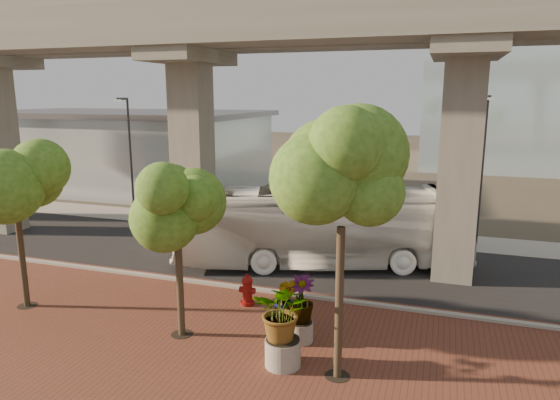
% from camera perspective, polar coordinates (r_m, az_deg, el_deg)
% --- Properties ---
extents(ground, '(160.00, 160.00, 0.00)m').
position_cam_1_polar(ground, '(21.34, 2.44, -8.92)').
color(ground, '#3C372B').
rests_on(ground, ground).
extents(brick_plaza, '(70.00, 13.00, 0.06)m').
position_cam_1_polar(brick_plaza, '(14.55, -6.77, -19.45)').
color(brick_plaza, brown).
rests_on(brick_plaza, ground).
extents(asphalt_road, '(90.00, 8.00, 0.04)m').
position_cam_1_polar(asphalt_road, '(23.15, 3.81, -7.19)').
color(asphalt_road, black).
rests_on(asphalt_road, ground).
extents(curb_strip, '(70.00, 0.25, 0.16)m').
position_cam_1_polar(curb_strip, '(19.53, 0.80, -10.69)').
color(curb_strip, '#99968E').
rests_on(curb_strip, ground).
extents(far_sidewalk, '(90.00, 3.00, 0.06)m').
position_cam_1_polar(far_sidewalk, '(28.27, 6.62, -3.67)').
color(far_sidewalk, '#99968E').
rests_on(far_sidewalk, ground).
extents(transit_viaduct, '(72.00, 5.60, 12.40)m').
position_cam_1_polar(transit_viaduct, '(21.88, 4.07, 11.10)').
color(transit_viaduct, gray).
rests_on(transit_viaduct, ground).
extents(station_pavilion, '(23.00, 13.00, 6.30)m').
position_cam_1_polar(station_pavilion, '(43.63, -17.51, 5.62)').
color(station_pavilion, silver).
rests_on(station_pavilion, ground).
extents(transit_bus, '(13.30, 6.91, 3.62)m').
position_cam_1_polar(transit_bus, '(22.46, 4.67, -3.03)').
color(transit_bus, white).
rests_on(transit_bus, ground).
extents(fire_hydrant, '(0.58, 0.52, 1.16)m').
position_cam_1_polar(fire_hydrant, '(18.52, -3.75, -10.21)').
color(fire_hydrant, maroon).
rests_on(fire_hydrant, ground).
extents(planter_front, '(2.26, 2.26, 2.49)m').
position_cam_1_polar(planter_front, '(14.23, 0.33, -13.09)').
color(planter_front, '#9F9890').
rests_on(planter_front, ground).
extents(planter_right, '(1.98, 1.98, 2.11)m').
position_cam_1_polar(planter_right, '(15.66, 2.35, -11.60)').
color(planter_right, gray).
rests_on(planter_right, ground).
extents(planter_left, '(1.86, 1.86, 2.04)m').
position_cam_1_polar(planter_left, '(15.75, 0.61, -11.61)').
color(planter_left, '#A09C90').
rests_on(planter_left, ground).
extents(street_tree_far_west, '(4.03, 4.03, 6.78)m').
position_cam_1_polar(street_tree_far_west, '(19.50, -28.25, 2.82)').
color(street_tree_far_west, '#413625').
rests_on(street_tree_far_west, ground).
extents(street_tree_near_west, '(3.40, 3.40, 5.94)m').
position_cam_1_polar(street_tree_near_west, '(15.43, -11.77, -0.15)').
color(street_tree_near_west, '#413625').
rests_on(street_tree_near_west, ground).
extents(street_tree_near_east, '(4.20, 4.20, 7.37)m').
position_cam_1_polar(street_tree_near_east, '(12.61, 7.14, 2.27)').
color(street_tree_near_east, '#413625').
rests_on(street_tree_near_east, ground).
extents(streetlamp_west, '(0.37, 1.07, 7.40)m').
position_cam_1_polar(streetlamp_west, '(30.93, -16.83, 5.35)').
color(streetlamp_west, '#2F2F34').
rests_on(streetlamp_west, ground).
extents(streetlamp_east, '(0.37, 1.09, 7.54)m').
position_cam_1_polar(streetlamp_east, '(26.68, 22.19, 4.19)').
color(streetlamp_east, '#343339').
rests_on(streetlamp_east, ground).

